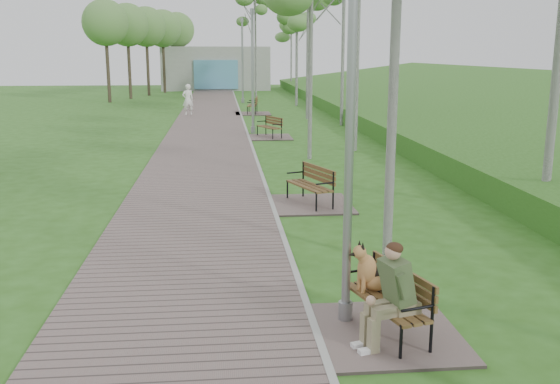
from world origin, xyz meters
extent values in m
plane|color=#2E5B18|center=(0.00, 0.00, 0.00)|extent=(120.00, 120.00, 0.00)
cube|color=#71605B|center=(-1.75, 21.50, 0.02)|extent=(3.50, 67.00, 0.04)
cube|color=#999993|center=(0.00, 21.50, 0.03)|extent=(0.10, 67.00, 0.05)
cube|color=#428330|center=(12.00, 20.00, 0.00)|extent=(14.00, 70.00, 1.60)
cube|color=#9E9E99|center=(-1.50, 51.00, 2.00)|extent=(10.00, 5.00, 4.00)
cube|color=#559ABF|center=(-1.50, 48.40, 1.50)|extent=(4.00, 0.20, 2.60)
cube|color=#71605B|center=(0.91, -2.53, 0.02)|extent=(1.76, 1.95, 0.04)
cube|color=brown|center=(0.86, -2.53, 0.44)|extent=(0.82, 1.53, 0.04)
cube|color=brown|center=(1.09, -2.47, 0.70)|extent=(0.44, 1.42, 0.32)
cube|color=#71605B|center=(0.91, 4.34, 0.02)|extent=(1.84, 2.05, 0.04)
cube|color=brown|center=(0.86, 4.34, 0.46)|extent=(0.97, 1.60, 0.04)
cube|color=brown|center=(1.09, 4.43, 0.74)|extent=(0.58, 1.45, 0.34)
cube|color=#71605B|center=(0.90, 16.18, 0.02)|extent=(1.76, 1.95, 0.04)
cube|color=brown|center=(0.85, 16.18, 0.44)|extent=(0.99, 1.52, 0.04)
cube|color=brown|center=(1.06, 16.27, 0.70)|extent=(0.63, 1.36, 0.32)
cube|color=#71605B|center=(0.72, 26.52, 0.02)|extent=(2.01, 2.23, 0.04)
cube|color=brown|center=(0.67, 26.52, 0.50)|extent=(0.68, 1.72, 0.04)
cube|color=brown|center=(0.93, 26.49, 0.80)|extent=(0.23, 1.67, 0.37)
cylinder|color=gray|center=(0.44, -2.11, 0.14)|extent=(0.19, 0.19, 0.28)
cylinder|color=gray|center=(0.44, -2.11, 2.36)|extent=(0.11, 0.11, 4.72)
cylinder|color=gray|center=(0.26, 17.68, 0.15)|extent=(0.21, 0.21, 0.31)
cylinder|color=gray|center=(0.26, 17.68, 2.56)|extent=(0.12, 0.12, 5.13)
cylinder|color=gray|center=(0.26, 17.68, 5.18)|extent=(0.18, 0.18, 0.26)
cylinder|color=gray|center=(0.43, 34.51, 0.17)|extent=(0.22, 0.22, 0.34)
cylinder|color=gray|center=(0.43, 34.51, 2.80)|extent=(0.13, 0.13, 5.59)
cylinder|color=gray|center=(0.43, 34.51, 5.65)|extent=(0.20, 0.20, 0.28)
imported|color=white|center=(-2.98, 26.05, 0.88)|extent=(0.74, 0.59, 1.75)
cylinder|color=silver|center=(1.63, 0.26, 3.89)|extent=(0.20, 0.20, 7.78)
cylinder|color=silver|center=(1.78, 10.73, 3.69)|extent=(0.16, 0.16, 7.39)
cylinder|color=silver|center=(3.65, 12.38, 5.23)|extent=(0.19, 0.19, 10.46)
cylinder|color=silver|center=(3.47, 23.49, 4.51)|extent=(0.20, 0.20, 9.02)
cylinder|color=silver|center=(4.72, 20.35, 4.38)|extent=(0.18, 0.18, 8.75)
cylinder|color=silver|center=(3.89, 31.77, 3.93)|extent=(0.15, 0.15, 7.87)
ellipsoid|color=#639648|center=(3.89, 31.77, 6.45)|extent=(2.22, 2.22, 3.46)
cylinder|color=silver|center=(4.82, 39.38, 4.04)|extent=(0.15, 0.15, 8.08)
ellipsoid|color=#639648|center=(4.82, 39.38, 6.63)|extent=(2.21, 2.21, 3.56)
cylinder|color=silver|center=(1.54, 37.76, 3.92)|extent=(0.16, 0.16, 7.85)
ellipsoid|color=#639648|center=(1.54, 37.76, 6.44)|extent=(2.36, 2.36, 3.45)
cylinder|color=silver|center=(5.56, 49.72, 3.73)|extent=(0.15, 0.15, 7.46)
ellipsoid|color=#639648|center=(5.56, 49.72, 6.12)|extent=(2.22, 2.22, 3.28)
camera|label=1|loc=(-1.15, -9.69, 3.50)|focal=40.00mm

